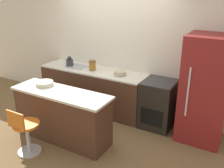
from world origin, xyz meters
The scene contains 11 objects.
ground_plane centered at (0.00, 0.00, 0.00)m, with size 14.00×14.00×0.00m, color brown.
wall_back centered at (0.00, 0.69, 1.30)m, with size 8.00×0.06×2.60m.
back_counter centered at (-0.35, 0.34, 0.45)m, with size 2.34×0.64×0.90m.
kitchen_island centered at (-0.15, -0.91, 0.45)m, with size 1.77×0.56×0.89m.
oven_range centered at (1.12, 0.34, 0.45)m, with size 0.59×0.66×0.90m.
refrigerator centered at (1.93, 0.31, 0.91)m, with size 0.73×0.74×1.83m.
stool_chair centered at (-0.37, -1.54, 0.39)m, with size 0.42×0.42×0.81m.
kettle centered at (-0.93, 0.31, 0.99)m, with size 0.16×0.16×0.22m.
mixing_bowl centered at (0.31, 0.31, 0.94)m, with size 0.23×0.23×0.07m.
canister_jar centered at (-0.33, 0.31, 1.00)m, with size 0.15×0.15×0.19m.
fruit_bowl centered at (-0.59, -0.83, 0.93)m, with size 0.31×0.31×0.07m.
Camera 1 is at (2.48, -3.79, 2.50)m, focal length 40.00 mm.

